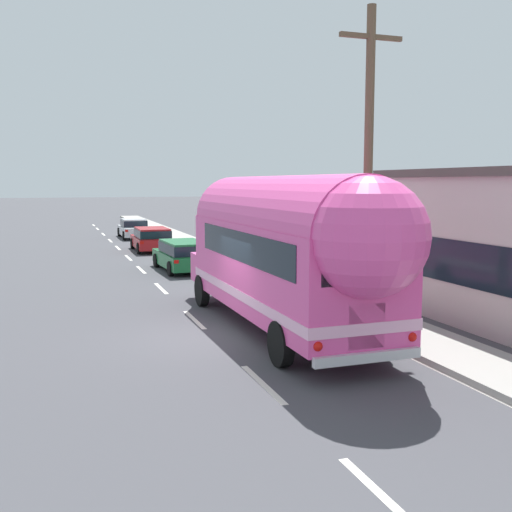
% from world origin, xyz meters
% --- Properties ---
extents(ground_plane, '(300.00, 300.00, 0.00)m').
position_xyz_m(ground_plane, '(0.00, 0.00, 0.00)').
color(ground_plane, '#424247').
extents(lane_markings, '(3.91, 80.00, 0.01)m').
position_xyz_m(lane_markings, '(2.66, 12.77, 0.00)').
color(lane_markings, silver).
rests_on(lane_markings, ground).
extents(sidewalk_slab, '(1.98, 90.00, 0.15)m').
position_xyz_m(sidewalk_slab, '(4.77, 10.00, 0.07)').
color(sidewalk_slab, '#9E9B93').
rests_on(sidewalk_slab, ground).
extents(utility_pole, '(1.80, 0.24, 8.50)m').
position_xyz_m(utility_pole, '(4.22, -0.40, 4.42)').
color(utility_pole, brown).
rests_on(utility_pole, ground).
extents(painted_bus, '(2.66, 11.34, 4.12)m').
position_xyz_m(painted_bus, '(1.90, -0.48, 2.30)').
color(painted_bus, '#EA4C9E').
rests_on(painted_bus, ground).
extents(car_lead, '(2.06, 4.40, 1.37)m').
position_xyz_m(car_lead, '(1.73, 11.49, 0.79)').
color(car_lead, '#196633').
rests_on(car_lead, ground).
extents(car_second, '(2.04, 4.26, 1.37)m').
position_xyz_m(car_second, '(1.67, 19.74, 0.78)').
color(car_second, '#A5191E').
rests_on(car_second, ground).
extents(car_third, '(1.91, 4.60, 1.37)m').
position_xyz_m(car_third, '(1.81, 28.53, 0.74)').
color(car_third, silver).
rests_on(car_third, ground).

